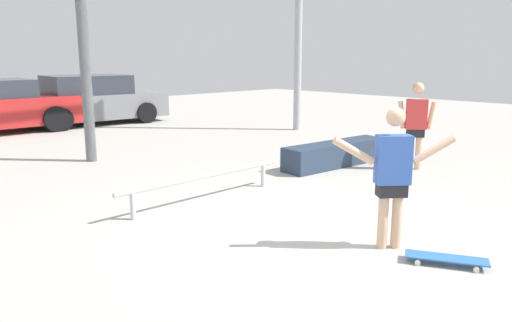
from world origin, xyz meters
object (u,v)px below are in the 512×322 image
Objects in this scene: grind_box at (336,154)px; parked_car_grey at (92,100)px; grind_rail at (205,180)px; skateboard at (446,258)px; skateboarder at (393,171)px; bystander at (416,122)px.

grind_box is 8.70m from parked_car_grey.
grind_rail is 0.67× the size of parked_car_grey.
grind_rail reaches higher than skateboard.
grind_rail is (-0.33, 2.73, -0.53)m from skateboarder.
grind_box is 3.20m from grind_rail.
parked_car_grey is (2.66, 8.81, 0.38)m from grind_rail.
skateboarder is 0.53× the size of grind_rail.
parked_car_grey is (2.33, 11.54, -0.15)m from skateboarder.
skateboarder is at bearing 153.45° from skateboard.
grind_box is at bearing 113.01° from skateboard.
grind_rail is at bearing 157.94° from skateboard.
bystander reaches higher than parked_car_grey.
skateboarder is 0.65× the size of grind_box.
parked_car_grey is (2.32, 12.17, 0.63)m from skateboard.
bystander reaches higher than grind_rail.
bystander is (0.77, -1.15, 0.64)m from grind_box.
skateboard is 3.39m from grind_rail.
skateboarder reaches higher than skateboard.
grind_box is at bearing 84.62° from skateboarder.
parked_car_grey is at bearing 73.21° from grind_rail.
parked_car_grey reaches higher than grind_rail.
grind_rail is 9.21m from parked_car_grey.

